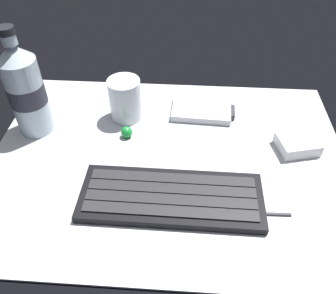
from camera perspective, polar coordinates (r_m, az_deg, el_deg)
The scene contains 8 objects.
ground_plane at distance 63.13cm, azimuth -0.01°, elevation -2.77°, with size 64.00×48.00×2.80cm.
keyboard at distance 55.85cm, azimuth 0.54°, elevation -8.18°, with size 29.08×11.23×1.70cm.
handheld_device at distance 72.60cm, azimuth 5.60°, elevation 6.05°, with size 13.07×8.20×1.50cm.
juice_cup at distance 69.93cm, azimuth -7.01°, elevation 7.51°, with size 6.40×6.40×8.50cm.
water_bottle at distance 68.43cm, azimuth -22.27°, elevation 8.65°, with size 6.73×6.73×20.80cm.
charger_block at distance 67.89cm, azimuth 20.42°, elevation 0.42°, with size 7.00×5.60×2.40cm, color white.
trackball_mouse at distance 66.76cm, azimuth -6.77°, elevation 2.44°, with size 2.20×2.20×2.20cm, color #198C33.
stylus_pen at distance 56.38cm, azimuth 14.87°, elevation -10.38°, with size 0.70×0.70×9.50cm, color #26262B.
Camera 1 is at (2.94, -43.80, 44.60)cm, focal length 37.27 mm.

